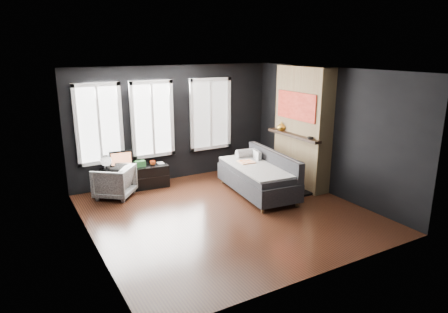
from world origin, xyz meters
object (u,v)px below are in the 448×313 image
media_console (135,178)px  book (157,160)px  armchair (114,180)px  mug (153,162)px  sofa (257,174)px  mantel_vase (281,126)px  monitor (121,159)px

media_console → book: 0.64m
armchair → mug: armchair is taller
sofa → book: size_ratio=10.69×
media_console → book: book is taller
armchair → mantel_vase: bearing=115.3°
armchair → mug: size_ratio=5.87×
sofa → monitor: 3.00m
media_console → book: bearing=2.9°
monitor → book: bearing=2.3°
armchair → media_console: 0.62m
mug → mantel_vase: bearing=-22.4°
armchair → book: armchair is taller
sofa → book: sofa is taller
sofa → book: (-1.67, 1.62, 0.15)m
media_console → mantel_vase: 3.54m
monitor → book: 0.82m
sofa → monitor: bearing=151.8°
media_console → mantel_vase: bearing=-15.7°
media_console → book: (0.53, -0.02, 0.35)m
sofa → armchair: (-2.74, 1.35, -0.08)m
media_console → monitor: bearing=177.3°
book → armchair: bearing=-165.8°
sofa → mantel_vase: size_ratio=10.30×
mug → book: (0.13, 0.04, 0.04)m
media_console → mantel_vase: (3.15, -1.19, 1.08)m
sofa → mug: 2.39m
sofa → mantel_vase: bearing=31.3°
monitor → book: monitor is taller
armchair → book: (1.07, 0.27, 0.23)m
sofa → monitor: monitor is taller
monitor → mug: (0.68, -0.10, -0.16)m
sofa → media_console: (-2.20, 1.64, -0.21)m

